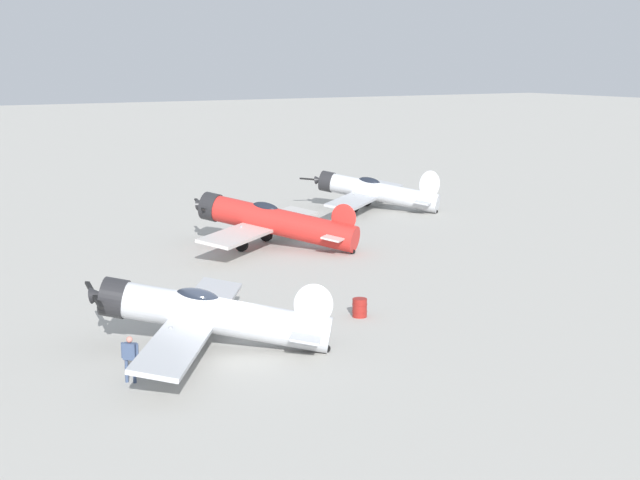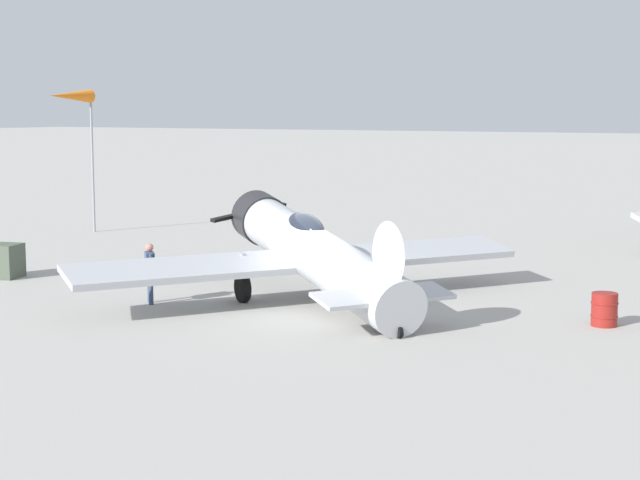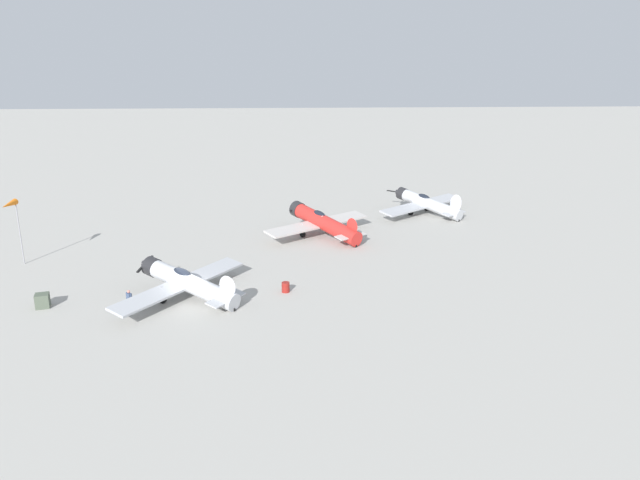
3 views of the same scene
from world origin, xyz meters
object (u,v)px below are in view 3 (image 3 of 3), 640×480
object	(u,v)px
ground_crew_mechanic	(129,299)
windsock_mast	(10,207)
airplane_far_line	(426,203)
equipment_crate	(42,301)
fuel_drum	(286,287)
airplane_foreground	(186,282)
airplane_mid_apron	(322,222)

from	to	relation	value
ground_crew_mechanic	windsock_mast	bearing A→B (deg)	93.91
airplane_far_line	equipment_crate	xyz separation A→B (m)	(26.32, -34.98, -0.84)
fuel_drum	airplane_foreground	bearing A→B (deg)	-82.44
ground_crew_mechanic	equipment_crate	bearing A→B (deg)	124.78
airplane_far_line	airplane_mid_apron	bearing A→B (deg)	84.03
airplane_foreground	airplane_mid_apron	world-z (taller)	airplane_mid_apron
airplane_far_line	equipment_crate	distance (m)	43.78
airplane_mid_apron	airplane_foreground	bearing A→B (deg)	107.64
airplane_mid_apron	airplane_far_line	distance (m)	15.70
airplane_mid_apron	equipment_crate	bearing A→B (deg)	91.04
equipment_crate	windsock_mast	bearing A→B (deg)	-148.92
fuel_drum	airplane_far_line	bearing A→B (deg)	145.18
airplane_far_line	windsock_mast	bearing A→B (deg)	72.76
equipment_crate	fuel_drum	world-z (taller)	equipment_crate
airplane_far_line	equipment_crate	bearing A→B (deg)	87.05
airplane_far_line	ground_crew_mechanic	distance (m)	39.43
ground_crew_mechanic	equipment_crate	distance (m)	6.78
ground_crew_mechanic	airplane_foreground	bearing A→B (deg)	-16.42
airplane_mid_apron	airplane_far_line	world-z (taller)	airplane_far_line
fuel_drum	windsock_mast	size ratio (longest dim) A/B	0.13
ground_crew_mechanic	fuel_drum	world-z (taller)	ground_crew_mechanic
airplane_foreground	airplane_mid_apron	size ratio (longest dim) A/B	1.04
windsock_mast	airplane_far_line	bearing A→B (deg)	112.66
equipment_crate	fuel_drum	size ratio (longest dim) A/B	1.44
airplane_mid_apron	ground_crew_mechanic	xyz separation A→B (m)	(18.68, -15.29, -0.57)
airplane_foreground	fuel_drum	xyz separation A→B (m)	(-1.01, 7.61, -0.97)
equipment_crate	windsock_mast	size ratio (longest dim) A/B	0.19
airplane_foreground	equipment_crate	bearing A→B (deg)	40.19
airplane_foreground	ground_crew_mechanic	bearing A→B (deg)	63.92
ground_crew_mechanic	equipment_crate	world-z (taller)	ground_crew_mechanic
equipment_crate	airplane_far_line	bearing A→B (deg)	126.95
airplane_foreground	fuel_drum	distance (m)	7.73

